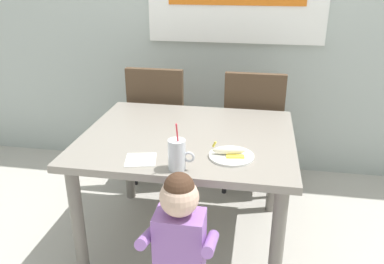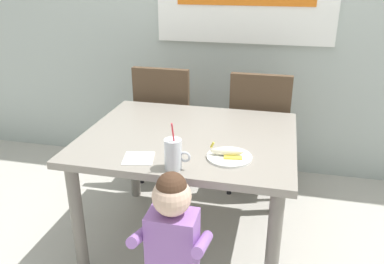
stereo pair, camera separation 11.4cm
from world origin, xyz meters
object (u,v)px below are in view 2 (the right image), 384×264
object	(u,v)px
dining_table	(189,150)
dining_chair_left	(166,118)
dining_chair_right	(259,126)
snack_plate	(229,157)
milk_cup	(173,156)
peeled_banana	(228,152)
paper_napkin	(139,158)
toddler_standing	(172,236)

from	to	relation	value
dining_table	dining_chair_left	size ratio (longest dim) A/B	1.26
dining_chair_right	snack_plate	distance (m)	0.98
milk_cup	peeled_banana	size ratio (longest dim) A/B	1.42
milk_cup	dining_chair_left	bearing A→B (deg)	108.62
dining_chair_left	peeled_banana	bearing A→B (deg)	122.75
dining_chair_left	dining_chair_right	bearing A→B (deg)	179.42
dining_table	milk_cup	bearing A→B (deg)	-86.35
peeled_banana	snack_plate	bearing A→B (deg)	-35.52
dining_table	paper_napkin	world-z (taller)	paper_napkin
milk_cup	peeled_banana	world-z (taller)	milk_cup
dining_table	milk_cup	distance (m)	0.46
dining_chair_right	milk_cup	bearing A→B (deg)	73.49
toddler_standing	milk_cup	distance (m)	0.37
toddler_standing	peeled_banana	xyz separation A→B (m)	(0.17, 0.42, 0.24)
dining_table	dining_chair_right	world-z (taller)	dining_chair_right
dining_table	dining_chair_left	bearing A→B (deg)	116.51
dining_chair_left	paper_napkin	xyz separation A→B (m)	(0.18, -1.08, 0.19)
paper_napkin	dining_chair_left	bearing A→B (deg)	99.64
dining_table	dining_chair_right	size ratio (longest dim) A/B	1.26
dining_chair_right	milk_cup	distance (m)	1.21
dining_chair_left	peeled_banana	size ratio (longest dim) A/B	5.50
toddler_standing	milk_cup	bearing A→B (deg)	103.64
snack_plate	paper_napkin	world-z (taller)	snack_plate
toddler_standing	paper_napkin	bearing A→B (deg)	130.87
dining_chair_left	toddler_standing	xyz separation A→B (m)	(0.44, -1.38, -0.02)
snack_plate	peeled_banana	bearing A→B (deg)	144.48
dining_chair_right	toddler_standing	world-z (taller)	dining_chair_right
dining_chair_left	snack_plate	distance (m)	1.17
milk_cup	snack_plate	world-z (taller)	milk_cup
milk_cup	paper_napkin	bearing A→B (deg)	163.52
toddler_standing	paper_napkin	xyz separation A→B (m)	(-0.26, 0.30, 0.21)
dining_chair_left	milk_cup	size ratio (longest dim) A/B	3.87
dining_chair_left	snack_plate	xyz separation A→B (m)	(0.63, -0.97, 0.19)
milk_cup	snack_plate	distance (m)	0.30
peeled_banana	paper_napkin	distance (m)	0.45
dining_chair_left	milk_cup	world-z (taller)	milk_cup
paper_napkin	peeled_banana	bearing A→B (deg)	15.51
dining_chair_right	paper_napkin	size ratio (longest dim) A/B	6.40
dining_chair_right	snack_plate	bearing A→B (deg)	84.59
peeled_banana	paper_napkin	xyz separation A→B (m)	(-0.43, -0.12, -0.03)
dining_table	dining_chair_right	xyz separation A→B (m)	(0.36, 0.71, -0.09)
dining_table	milk_cup	xyz separation A→B (m)	(0.03, -0.42, 0.17)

